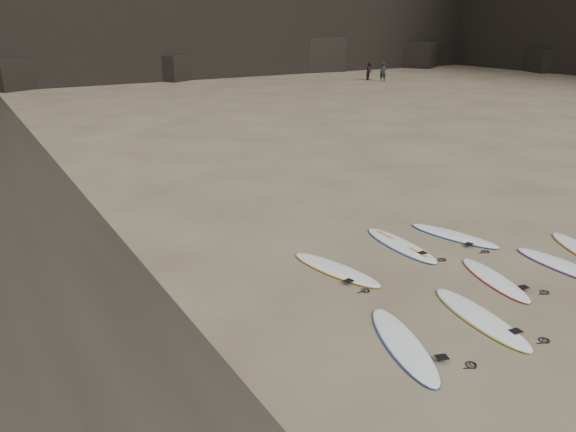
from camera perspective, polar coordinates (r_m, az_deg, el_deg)
name	(u,v)px	position (r m, az deg, el deg)	size (l,w,h in m)	color
ground	(512,280)	(13.92, 21.80, -6.07)	(240.00, 240.00, 0.00)	#897559
surfboard_0	(403,344)	(10.74, 11.64, -12.60)	(0.65, 2.70, 0.10)	white
surfboard_1	(480,317)	(11.99, 18.95, -9.69)	(0.65, 2.71, 0.10)	white
surfboard_2	(495,279)	(13.74, 20.24, -6.02)	(0.58, 2.40, 0.09)	white
surfboard_3	(567,267)	(15.04, 26.50, -4.65)	(0.66, 2.76, 0.10)	white
surfboard_5	(336,269)	(13.42, 4.89, -5.39)	(0.63, 2.63, 0.09)	white
surfboard_6	(401,245)	(15.05, 11.37, -2.87)	(0.65, 2.72, 0.10)	white
surfboard_7	(454,235)	(16.03, 16.50, -1.90)	(0.62, 2.60, 0.09)	white
person_a	(383,72)	(54.00, 9.65, 14.22)	(0.64, 0.42, 1.75)	black
person_b	(370,71)	(55.23, 8.30, 14.35)	(0.80, 0.62, 1.64)	black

